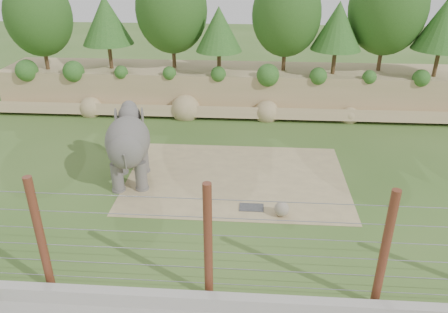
{
  "coord_description": "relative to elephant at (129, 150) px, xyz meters",
  "views": [
    {
      "loc": [
        1.18,
        -14.62,
        9.83
      ],
      "look_at": [
        0.0,
        2.0,
        1.6
      ],
      "focal_mm": 35.0,
      "sensor_mm": 36.0,
      "label": 1
    }
  ],
  "objects": [
    {
      "name": "barrier_fence",
      "position": [
        4.25,
        -6.94,
        0.43
      ],
      "size": [
        20.26,
        0.26,
        4.0
      ],
      "color": "#502218",
      "rests_on": "ground"
    },
    {
      "name": "ground",
      "position": [
        4.25,
        -2.44,
        -1.57
      ],
      "size": [
        90.0,
        90.0,
        0.0
      ],
      "primitive_type": "plane",
      "color": "#375D21",
      "rests_on": "ground"
    },
    {
      "name": "dirt_patch",
      "position": [
        4.75,
        0.56,
        -1.56
      ],
      "size": [
        10.0,
        7.0,
        0.02
      ],
      "primitive_type": "cube",
      "color": "#99865F",
      "rests_on": "ground"
    },
    {
      "name": "drain_grate",
      "position": [
        5.49,
        -1.9,
        -1.54
      ],
      "size": [
        1.0,
        0.6,
        0.03
      ],
      "primitive_type": "cube",
      "color": "#262628",
      "rests_on": "dirt_patch"
    },
    {
      "name": "back_embankment",
      "position": [
        4.84,
        10.24,
        2.39
      ],
      "size": [
        30.0,
        5.52,
        8.77
      ],
      "color": "tan",
      "rests_on": "ground"
    },
    {
      "name": "retaining_wall",
      "position": [
        4.25,
        -7.44,
        -1.32
      ],
      "size": [
        26.0,
        0.35,
        0.5
      ],
      "primitive_type": "cube",
      "color": "#AAA69C",
      "rests_on": "ground"
    },
    {
      "name": "elephant",
      "position": [
        0.0,
        0.0,
        0.0
      ],
      "size": [
        2.36,
        4.13,
        3.15
      ],
      "primitive_type": null,
      "rotation": [
        0.0,
        0.0,
        0.19
      ],
      "color": "#615C57",
      "rests_on": "ground"
    },
    {
      "name": "stone_ball",
      "position": [
        6.68,
        -2.38,
        -1.25
      ],
      "size": [
        0.6,
        0.6,
        0.6
      ],
      "primitive_type": "sphere",
      "color": "gray",
      "rests_on": "dirt_patch"
    }
  ]
}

